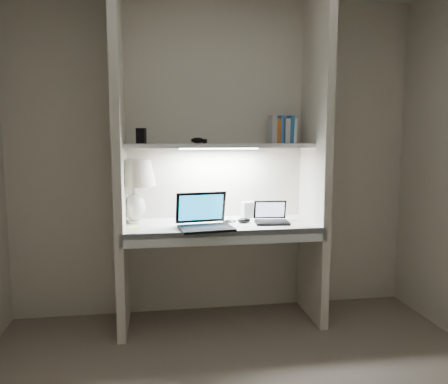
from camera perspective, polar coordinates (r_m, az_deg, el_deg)
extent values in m
cube|color=beige|center=(3.50, -1.07, 4.53)|extent=(3.20, 0.01, 2.50)
cube|color=beige|center=(3.20, -13.48, 4.07)|extent=(0.06, 0.55, 2.50)
cube|color=beige|center=(3.41, 11.86, 4.30)|extent=(0.06, 0.55, 2.50)
cube|color=white|center=(3.29, -0.41, -4.44)|extent=(1.40, 0.55, 0.04)
cube|color=silver|center=(3.05, 0.31, -5.97)|extent=(1.46, 0.03, 0.10)
cube|color=silver|center=(3.32, -0.66, 6.11)|extent=(1.40, 0.36, 0.03)
cube|color=white|center=(3.32, -0.66, 5.72)|extent=(0.60, 0.04, 0.02)
cylinder|color=white|center=(3.36, -11.56, -3.79)|extent=(0.12, 0.12, 0.02)
ellipsoid|color=white|center=(3.34, -11.61, -1.96)|extent=(0.16, 0.16, 0.21)
cylinder|color=white|center=(3.33, -11.66, 0.08)|extent=(0.03, 0.03, 0.09)
sphere|color=#FFD899|center=(3.32, -11.70, 1.58)|extent=(0.05, 0.05, 0.05)
cube|color=black|center=(3.07, -2.33, -4.74)|extent=(0.40, 0.30, 0.02)
cube|color=black|center=(3.07, -2.34, -4.57)|extent=(0.34, 0.22, 0.00)
cube|color=black|center=(3.20, -3.04, -2.01)|extent=(0.37, 0.12, 0.23)
cube|color=#1B9CEA|center=(3.19, -3.01, -2.03)|extent=(0.33, 0.09, 0.19)
cube|color=black|center=(3.29, 6.29, -3.97)|extent=(0.26, 0.20, 0.02)
cube|color=black|center=(3.29, 6.29, -3.81)|extent=(0.22, 0.14, 0.00)
cube|color=black|center=(3.38, 6.01, -2.29)|extent=(0.25, 0.07, 0.14)
cube|color=#CFD7FF|center=(3.37, 6.03, -2.31)|extent=(0.22, 0.06, 0.12)
cube|color=silver|center=(3.50, 3.15, -2.33)|extent=(0.10, 0.08, 0.13)
ellipsoid|color=black|center=(3.30, 2.63, -3.72)|extent=(0.11, 0.08, 0.04)
torus|color=black|center=(3.34, 0.82, -3.81)|extent=(0.11, 0.11, 0.01)
cube|color=#FFF735|center=(3.21, -11.70, -4.52)|extent=(0.10, 0.10, 0.00)
cube|color=white|center=(3.50, 9.01, 7.87)|extent=(0.03, 0.14, 0.19)
cube|color=#2863A0|center=(3.49, 8.58, 8.08)|extent=(0.04, 0.14, 0.21)
cube|color=silver|center=(3.48, 8.02, 7.89)|extent=(0.04, 0.14, 0.19)
cube|color=blue|center=(3.47, 7.34, 8.10)|extent=(0.02, 0.14, 0.21)
cube|color=#BE5B1A|center=(3.46, 6.90, 7.92)|extent=(0.03, 0.14, 0.19)
cube|color=#A7A8AC|center=(3.45, 6.34, 8.12)|extent=(0.04, 0.14, 0.21)
cube|color=black|center=(3.30, -10.77, 7.22)|extent=(0.08, 0.06, 0.11)
ellipsoid|color=black|center=(3.33, -3.47, 6.75)|extent=(0.11, 0.09, 0.04)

